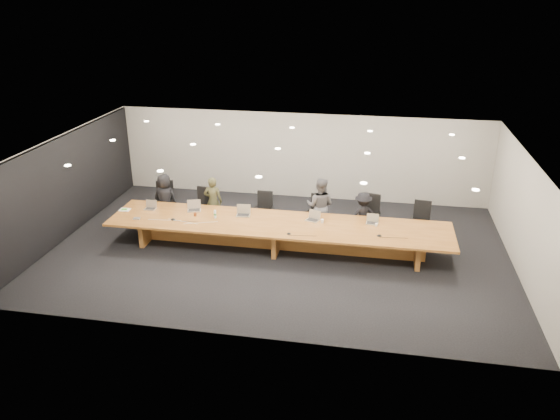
% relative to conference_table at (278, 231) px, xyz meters
% --- Properties ---
extents(ground, '(12.00, 12.00, 0.00)m').
position_rel_conference_table_xyz_m(ground, '(0.00, 0.00, -0.52)').
color(ground, black).
rests_on(ground, ground).
extents(back_wall, '(12.00, 0.02, 2.80)m').
position_rel_conference_table_xyz_m(back_wall, '(0.00, 4.00, 0.88)').
color(back_wall, silver).
rests_on(back_wall, ground).
extents(left_wall_panel, '(0.08, 7.84, 2.74)m').
position_rel_conference_table_xyz_m(left_wall_panel, '(-5.94, 0.00, 0.85)').
color(left_wall_panel, black).
rests_on(left_wall_panel, ground).
extents(conference_table, '(9.00, 1.80, 0.75)m').
position_rel_conference_table_xyz_m(conference_table, '(0.00, 0.00, 0.00)').
color(conference_table, brown).
rests_on(conference_table, ground).
extents(chair_far_left, '(0.78, 0.78, 1.20)m').
position_rel_conference_table_xyz_m(chair_far_left, '(-3.63, 1.30, 0.08)').
color(chair_far_left, black).
rests_on(chair_far_left, ground).
extents(chair_left, '(0.66, 0.66, 1.12)m').
position_rel_conference_table_xyz_m(chair_left, '(-2.49, 1.22, 0.04)').
color(chair_left, black).
rests_on(chair_left, ground).
extents(chair_mid_left, '(0.55, 0.55, 1.07)m').
position_rel_conference_table_xyz_m(chair_mid_left, '(-0.66, 1.32, 0.01)').
color(chair_mid_left, black).
rests_on(chair_mid_left, ground).
extents(chair_mid_right, '(0.68, 0.68, 1.12)m').
position_rel_conference_table_xyz_m(chair_mid_right, '(0.87, 1.19, 0.04)').
color(chair_mid_right, black).
rests_on(chair_mid_right, ground).
extents(chair_right, '(0.75, 0.75, 1.18)m').
position_rel_conference_table_xyz_m(chair_right, '(2.31, 1.35, 0.07)').
color(chair_right, black).
rests_on(chair_right, ground).
extents(chair_far_right, '(0.63, 0.63, 1.09)m').
position_rel_conference_table_xyz_m(chair_far_right, '(3.74, 1.31, 0.03)').
color(chair_far_right, black).
rests_on(chair_far_right, ground).
extents(person_a, '(0.74, 0.50, 1.49)m').
position_rel_conference_table_xyz_m(person_a, '(-3.58, 1.16, 0.23)').
color(person_a, black).
rests_on(person_a, ground).
extents(person_b, '(0.56, 0.38, 1.48)m').
position_rel_conference_table_xyz_m(person_b, '(-2.14, 1.22, 0.22)').
color(person_b, '#35341D').
rests_on(person_b, ground).
extents(person_c, '(0.86, 0.70, 1.63)m').
position_rel_conference_table_xyz_m(person_c, '(0.97, 1.25, 0.29)').
color(person_c, '#4E4E50').
rests_on(person_c, ground).
extents(person_d, '(0.98, 0.78, 1.33)m').
position_rel_conference_table_xyz_m(person_d, '(2.16, 1.13, 0.15)').
color(person_d, black).
rests_on(person_d, ground).
extents(laptop_a, '(0.31, 0.23, 0.24)m').
position_rel_conference_table_xyz_m(laptop_a, '(-3.68, 0.30, 0.35)').
color(laptop_a, '#BFA992').
rests_on(laptop_a, conference_table).
extents(laptop_b, '(0.43, 0.36, 0.29)m').
position_rel_conference_table_xyz_m(laptop_b, '(-2.44, 0.41, 0.37)').
color(laptop_b, tan).
rests_on(laptop_b, conference_table).
extents(laptop_c, '(0.40, 0.31, 0.29)m').
position_rel_conference_table_xyz_m(laptop_c, '(-1.02, 0.32, 0.38)').
color(laptop_c, tan).
rests_on(laptop_c, conference_table).
extents(laptop_d, '(0.40, 0.35, 0.27)m').
position_rel_conference_table_xyz_m(laptop_d, '(0.87, 0.33, 0.36)').
color(laptop_d, '#BCAC8F').
rests_on(laptop_d, conference_table).
extents(laptop_e, '(0.33, 0.25, 0.25)m').
position_rel_conference_table_xyz_m(laptop_e, '(2.43, 0.41, 0.35)').
color(laptop_e, tan).
rests_on(laptop_e, conference_table).
extents(water_bottle, '(0.07, 0.07, 0.22)m').
position_rel_conference_table_xyz_m(water_bottle, '(-1.72, 0.03, 0.34)').
color(water_bottle, silver).
rests_on(water_bottle, conference_table).
extents(amber_mug, '(0.09, 0.09, 0.09)m').
position_rel_conference_table_xyz_m(amber_mug, '(-2.29, 0.07, 0.28)').
color(amber_mug, brown).
rests_on(amber_mug, conference_table).
extents(paper_cup_near, '(0.09, 0.09, 0.10)m').
position_rel_conference_table_xyz_m(paper_cup_near, '(1.14, 0.23, 0.28)').
color(paper_cup_near, white).
rests_on(paper_cup_near, conference_table).
extents(paper_cup_far, '(0.07, 0.07, 0.08)m').
position_rel_conference_table_xyz_m(paper_cup_far, '(2.54, 0.26, 0.27)').
color(paper_cup_far, white).
rests_on(paper_cup_far, conference_table).
extents(notepad, '(0.29, 0.23, 0.02)m').
position_rel_conference_table_xyz_m(notepad, '(-4.35, 0.12, 0.24)').
color(notepad, white).
rests_on(notepad, conference_table).
extents(lime_gadget, '(0.17, 0.12, 0.02)m').
position_rel_conference_table_xyz_m(lime_gadget, '(-4.36, 0.10, 0.26)').
color(lime_gadget, green).
rests_on(lime_gadget, notepad).
extents(av_box, '(0.19, 0.15, 0.03)m').
position_rel_conference_table_xyz_m(av_box, '(-3.76, -0.41, 0.24)').
color(av_box, '#A3A3A8').
rests_on(av_box, conference_table).
extents(mic_left, '(0.14, 0.14, 0.03)m').
position_rel_conference_table_xyz_m(mic_left, '(-2.80, -0.28, 0.25)').
color(mic_left, black).
rests_on(mic_left, conference_table).
extents(mic_center, '(0.15, 0.15, 0.03)m').
position_rel_conference_table_xyz_m(mic_center, '(0.39, -0.61, 0.24)').
color(mic_center, black).
rests_on(mic_center, conference_table).
extents(mic_right, '(0.13, 0.13, 0.03)m').
position_rel_conference_table_xyz_m(mic_right, '(2.62, -0.33, 0.25)').
color(mic_right, black).
rests_on(mic_right, conference_table).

